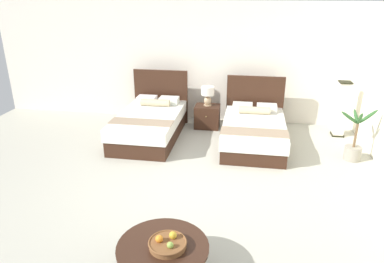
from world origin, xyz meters
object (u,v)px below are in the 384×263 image
Objects in this scene: coffee_table at (163,254)px; potted_palm at (354,146)px; fruit_bowl at (168,244)px; bed_near_window at (150,123)px; nightstand at (207,116)px; floor_lamp_corner at (341,109)px; table_lamp at (208,93)px; bed_near_corner at (254,130)px.

potted_palm is (2.76, 3.36, -0.03)m from coffee_table.
potted_palm is at bearing 51.22° from fruit_bowl.
bed_near_window reaches higher than nightstand.
floor_lamp_corner reaches higher than nightstand.
bed_near_window is at bearing -145.41° from nightstand.
nightstand is 0.53m from table_lamp.
floor_lamp_corner is (1.79, 0.72, 0.30)m from bed_near_corner.
nightstand is at bearing 143.36° from bed_near_corner.
bed_near_corner is at bearing -37.35° from table_lamp.
fruit_bowl reaches higher than nightstand.
nightstand is 4.60m from coffee_table.
bed_near_corner and floor_lamp_corner have the same top height.
table_lamp is at bearing 91.54° from fruit_bowl.
bed_near_corner is 2.10× the size of coffee_table.
potted_palm reaches higher than coffee_table.
potted_palm is (1.80, -0.48, -0.02)m from bed_near_corner.
floor_lamp_corner is (3.94, 0.72, 0.28)m from bed_near_window.
potted_palm is (2.83, -1.26, -0.52)m from table_lamp.
fruit_bowl is at bearing -88.46° from table_lamp.
table_lamp is at bearing 155.92° from potted_palm.
bed_near_corner reaches higher than table_lamp.
bed_near_corner is at bearing -36.64° from nightstand.
nightstand is (-1.03, 0.77, -0.03)m from bed_near_corner.
floor_lamp_corner is (2.83, -0.07, -0.20)m from table_lamp.
floor_lamp_corner is at bearing 90.22° from potted_palm.
bed_near_window reaches higher than coffee_table.
potted_palm reaches higher than table_lamp.
coffee_table is 2.41× the size of fruit_bowl.
potted_palm reaches higher than nightstand.
coffee_table is (1.19, -3.83, -0.01)m from bed_near_window.
table_lamp is at bearing 35.28° from bed_near_window.
bed_near_corner is 1.29m from nightstand.
nightstand is at bearing 90.86° from coffee_table.
nightstand is 1.27× the size of table_lamp.
bed_near_corner is 2.04× the size of potted_palm.
bed_near_corner is 1.96m from floor_lamp_corner.
floor_lamp_corner is 1.24m from potted_palm.
floor_lamp_corner is (2.70, 4.56, 0.14)m from fruit_bowl.
bed_near_window is at bearing -179.91° from bed_near_corner.
floor_lamp_corner is at bearing 58.81° from coffee_table.
bed_near_window is at bearing 107.91° from fruit_bowl.
nightstand is at bearing -90.00° from table_lamp.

